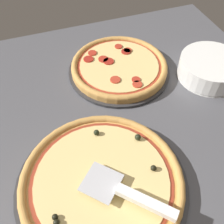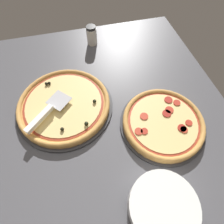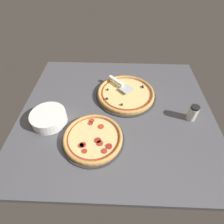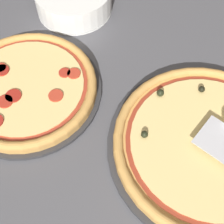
{
  "view_description": "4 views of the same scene",
  "coord_description": "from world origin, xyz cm",
  "px_view_note": "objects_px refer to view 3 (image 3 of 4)",
  "views": [
    {
      "loc": [
        -13.34,
        -41.97,
        62.07
      ],
      "look_at": [
        3.29,
        4.82,
        3.0
      ],
      "focal_mm": 42.0,
      "sensor_mm": 36.0,
      "label": 1
    },
    {
      "loc": [
        40.66,
        -4.55,
        65.8
      ],
      "look_at": [
        3.29,
        4.82,
        3.0
      ],
      "focal_mm": 28.0,
      "sensor_mm": 36.0,
      "label": 2
    },
    {
      "loc": [
        0.44,
        80.16,
        83.93
      ],
      "look_at": [
        3.29,
        4.82,
        3.0
      ],
      "focal_mm": 28.0,
      "sensor_mm": 36.0,
      "label": 3
    },
    {
      "loc": [
        -32.51,
        8.74,
        62.08
      ],
      "look_at": [
        3.29,
        4.82,
        3.0
      ],
      "focal_mm": 50.0,
      "sensor_mm": 36.0,
      "label": 4
    }
  ],
  "objects_px": {
    "pizza_front": "(126,93)",
    "parmesan_shaker": "(194,113)",
    "serving_spatula": "(119,82)",
    "plate_stack": "(50,118)",
    "pizza_back": "(94,137)"
  },
  "relations": [
    {
      "from": "pizza_front",
      "to": "serving_spatula",
      "type": "relative_size",
      "value": 2.05
    },
    {
      "from": "serving_spatula",
      "to": "parmesan_shaker",
      "type": "bearing_deg",
      "value": 148.69
    },
    {
      "from": "plate_stack",
      "to": "serving_spatula",
      "type": "bearing_deg",
      "value": -140.97
    },
    {
      "from": "pizza_back",
      "to": "serving_spatula",
      "type": "bearing_deg",
      "value": -106.11
    },
    {
      "from": "pizza_front",
      "to": "plate_stack",
      "type": "bearing_deg",
      "value": 28.79
    },
    {
      "from": "serving_spatula",
      "to": "plate_stack",
      "type": "height_order",
      "value": "plate_stack"
    },
    {
      "from": "pizza_front",
      "to": "parmesan_shaker",
      "type": "xyz_separation_m",
      "value": [
        -0.41,
        0.2,
        0.03
      ]
    },
    {
      "from": "pizza_front",
      "to": "pizza_back",
      "type": "xyz_separation_m",
      "value": [
        0.19,
        0.39,
        0.0
      ]
    },
    {
      "from": "pizza_back",
      "to": "parmesan_shaker",
      "type": "distance_m",
      "value": 0.63
    },
    {
      "from": "plate_stack",
      "to": "parmesan_shaker",
      "type": "bearing_deg",
      "value": -176.2
    },
    {
      "from": "pizza_front",
      "to": "plate_stack",
      "type": "xyz_separation_m",
      "value": [
        0.48,
        0.26,
        0.01
      ]
    },
    {
      "from": "pizza_front",
      "to": "parmesan_shaker",
      "type": "bearing_deg",
      "value": 153.5
    },
    {
      "from": "parmesan_shaker",
      "to": "pizza_back",
      "type": "bearing_deg",
      "value": 17.24
    },
    {
      "from": "plate_stack",
      "to": "pizza_front",
      "type": "bearing_deg",
      "value": -151.21
    },
    {
      "from": "pizza_back",
      "to": "parmesan_shaker",
      "type": "bearing_deg",
      "value": -162.76
    }
  ]
}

